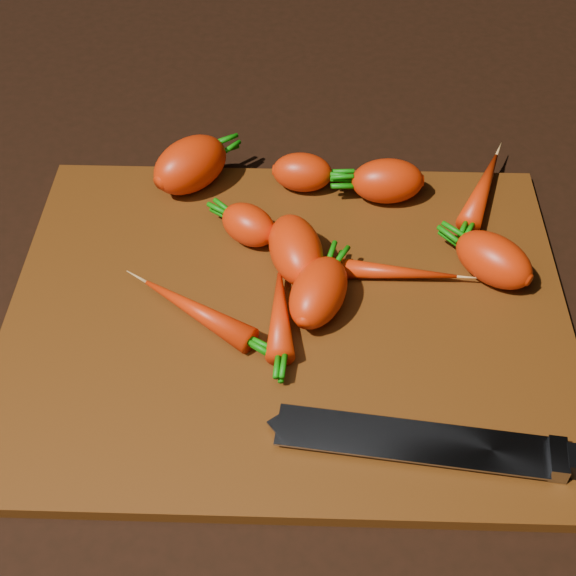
{
  "coord_description": "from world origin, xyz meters",
  "views": [
    {
      "loc": [
        0.01,
        -0.47,
        0.55
      ],
      "look_at": [
        0.0,
        0.01,
        0.03
      ],
      "focal_mm": 50.0,
      "sensor_mm": 36.0,
      "label": 1
    }
  ],
  "objects": [
    {
      "name": "carrot_10",
      "position": [
        -0.08,
        -0.01,
        0.02
      ],
      "size": [
        0.11,
        0.09,
        0.02
      ],
      "primitive_type": "ellipsoid",
      "rotation": [
        0.0,
        0.0,
        2.55
      ],
      "color": "red",
      "rests_on": "cutting_board"
    },
    {
      "name": "carrot_4",
      "position": [
        0.1,
        0.16,
        0.03
      ],
      "size": [
        0.07,
        0.05,
        0.05
      ],
      "primitive_type": "ellipsoid",
      "rotation": [
        0.0,
        0.0,
        3.2
      ],
      "color": "red",
      "rests_on": "cutting_board"
    },
    {
      "name": "knife",
      "position": [
        0.12,
        -0.14,
        0.02
      ],
      "size": [
        0.34,
        0.07,
        0.02
      ],
      "rotation": [
        0.0,
        0.0,
        -0.12
      ],
      "color": "gray",
      "rests_on": "cutting_board"
    },
    {
      "name": "carrot_8",
      "position": [
        0.1,
        0.04,
        0.02
      ],
      "size": [
        0.12,
        0.03,
        0.02
      ],
      "primitive_type": "ellipsoid",
      "rotation": [
        0.0,
        0.0,
        -0.07
      ],
      "color": "red",
      "rests_on": "cutting_board"
    },
    {
      "name": "carrot_5",
      "position": [
        0.01,
        0.17,
        0.03
      ],
      "size": [
        0.06,
        0.05,
        0.04
      ],
      "primitive_type": "ellipsoid",
      "rotation": [
        0.0,
        0.0,
        -0.1
      ],
      "color": "red",
      "rests_on": "cutting_board"
    },
    {
      "name": "carrot_7",
      "position": [
        0.19,
        0.16,
        0.02
      ],
      "size": [
        0.07,
        0.12,
        0.02
      ],
      "primitive_type": "ellipsoid",
      "rotation": [
        0.0,
        0.0,
        1.19
      ],
      "color": "red",
      "rests_on": "cutting_board"
    },
    {
      "name": "carrot_6",
      "position": [
        0.19,
        0.05,
        0.03
      ],
      "size": [
        0.09,
        0.08,
        0.05
      ],
      "primitive_type": "ellipsoid",
      "rotation": [
        0.0,
        0.0,
        2.41
      ],
      "color": "red",
      "rests_on": "cutting_board"
    },
    {
      "name": "ground",
      "position": [
        0.0,
        0.0,
        -0.01
      ],
      "size": [
        2.0,
        2.0,
        0.01
      ],
      "primitive_type": "cube",
      "color": "black"
    },
    {
      "name": "cutting_board",
      "position": [
        0.0,
        0.0,
        0.01
      ],
      "size": [
        0.5,
        0.4,
        0.01
      ],
      "primitive_type": "cube",
      "color": "#592B0A",
      "rests_on": "ground"
    },
    {
      "name": "carrot_1",
      "position": [
        -0.04,
        0.09,
        0.03
      ],
      "size": [
        0.07,
        0.07,
        0.04
      ],
      "primitive_type": "ellipsoid",
      "rotation": [
        0.0,
        0.0,
        2.51
      ],
      "color": "red",
      "rests_on": "cutting_board"
    },
    {
      "name": "carrot_0",
      "position": [
        -0.1,
        0.17,
        0.04
      ],
      "size": [
        0.1,
        0.1,
        0.05
      ],
      "primitive_type": "ellipsoid",
      "rotation": [
        0.0,
        0.0,
        0.81
      ],
      "color": "red",
      "rests_on": "cutting_board"
    },
    {
      "name": "carrot_2",
      "position": [
        0.01,
        0.05,
        0.04
      ],
      "size": [
        0.07,
        0.09,
        0.05
      ],
      "primitive_type": "ellipsoid",
      "rotation": [
        0.0,
        0.0,
        -1.31
      ],
      "color": "red",
      "rests_on": "cutting_board"
    },
    {
      "name": "carrot_9",
      "position": [
        -0.01,
        -0.02,
        0.02
      ],
      "size": [
        0.03,
        0.1,
        0.03
      ],
      "primitive_type": "ellipsoid",
      "rotation": [
        0.0,
        0.0,
        1.61
      ],
      "color": "red",
      "rests_on": "cutting_board"
    },
    {
      "name": "carrot_3",
      "position": [
        0.03,
        0.0,
        0.04
      ],
      "size": [
        0.07,
        0.09,
        0.05
      ],
      "primitive_type": "ellipsoid",
      "rotation": [
        0.0,
        0.0,
        1.23
      ],
      "color": "red",
      "rests_on": "cutting_board"
    }
  ]
}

